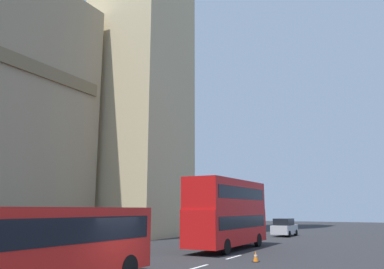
# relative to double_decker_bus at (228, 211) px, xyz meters

# --- Properties ---
(double_decker_bus) EXTENTS (9.46, 2.54, 4.90)m
(double_decker_bus) POSITION_rel_double_decker_bus_xyz_m (0.00, 0.00, 0.00)
(double_decker_bus) COLOR red
(double_decker_bus) RESTS_ON ground_plane
(sedan_lead) EXTENTS (4.40, 1.86, 1.85)m
(sedan_lead) POSITION_rel_double_decker_bus_xyz_m (15.44, 0.21, -1.79)
(sedan_lead) COLOR #B7B7BC
(sedan_lead) RESTS_ON ground_plane
(traffic_cone_east) EXTENTS (0.36, 0.36, 0.58)m
(traffic_cone_east) POSITION_rel_double_decker_bus_xyz_m (-5.12, -3.85, -2.43)
(traffic_cone_east) COLOR black
(traffic_cone_east) RESTS_ON ground_plane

